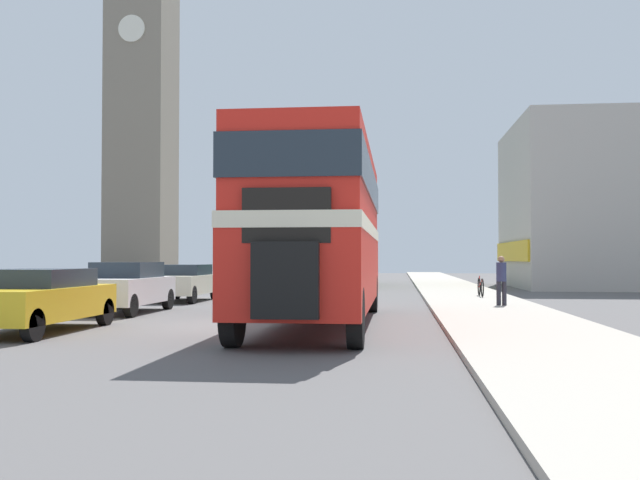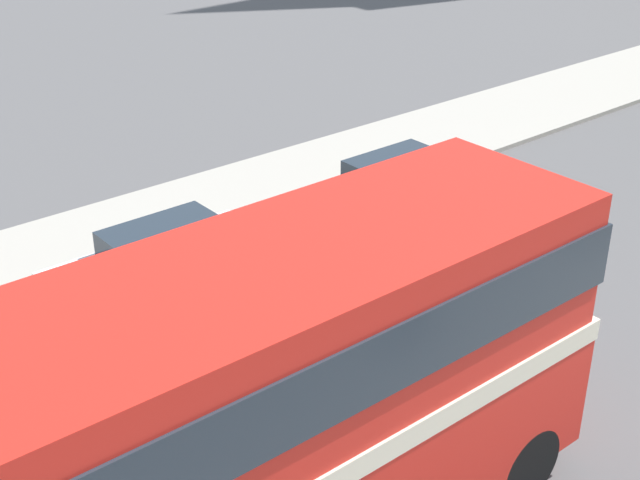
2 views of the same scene
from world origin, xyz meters
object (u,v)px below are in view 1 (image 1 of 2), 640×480
car_parked_far (184,282)px  bicycle_on_pavement (481,287)px  car_parked_mid (126,287)px  church_tower (142,46)px  double_decker_bus (320,222)px  pedestrian_walking (501,277)px  bus_distant (343,242)px  car_parked_near (37,299)px

car_parked_far → bicycle_on_pavement: size_ratio=2.26×
car_parked_mid → church_tower: bearing=109.7°
bicycle_on_pavement → double_decker_bus: bearing=-114.3°
car_parked_mid → pedestrian_walking: pedestrian_walking is taller
double_decker_bus → church_tower: size_ratio=0.28×
bus_distant → car_parked_near: 27.32m
bus_distant → pedestrian_walking: bearing=-71.2°
car_parked_far → church_tower: size_ratio=0.10×
pedestrian_walking → car_parked_near: bearing=-143.4°
bicycle_on_pavement → bus_distant: bearing=115.2°
car_parked_near → car_parked_mid: 5.41m
bicycle_on_pavement → church_tower: bearing=129.3°
car_parked_near → car_parked_mid: (-0.14, 5.41, 0.04)m
car_parked_mid → pedestrian_walking: bearing=13.8°
double_decker_bus → pedestrian_walking: double_decker_bus is taller
car_parked_far → pedestrian_walking: size_ratio=2.58×
car_parked_far → church_tower: church_tower is taller
double_decker_bus → church_tower: 49.01m
pedestrian_walking → church_tower: size_ratio=0.04×
double_decker_bus → car_parked_near: (-5.88, -2.24, -1.74)m
double_decker_bus → car_parked_far: 10.82m
church_tower → car_parked_mid: bearing=-70.3°
double_decker_bus → bus_distant: bearing=93.0°
bus_distant → church_tower: church_tower is taller
car_parked_near → church_tower: size_ratio=0.11×
car_parked_mid → bus_distant: bearing=77.6°
bus_distant → car_parked_near: bus_distant is taller
bus_distant → car_parked_near: size_ratio=2.43×
double_decker_bus → car_parked_near: double_decker_bus is taller
car_parked_far → bicycle_on_pavement: 11.29m
car_parked_near → bicycle_on_pavement: size_ratio=2.42×
car_parked_near → bicycle_on_pavement: bearing=50.8°
bus_distant → car_parked_near: bearing=-99.7°
double_decker_bus → car_parked_far: double_decker_bus is taller
church_tower → car_parked_near: bearing=-72.4°
double_decker_bus → bus_distant: bus_distant is taller
double_decker_bus → bus_distant: (-1.30, 24.63, 0.08)m
car_parked_far → church_tower: bearing=112.8°
car_parked_near → bicycle_on_pavement: 17.28m
car_parked_near → car_parked_mid: bearing=91.5°
car_parked_near → bicycle_on_pavement: (10.91, 13.39, -0.24)m
pedestrian_walking → bicycle_on_pavement: (-0.04, 5.26, -0.51)m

